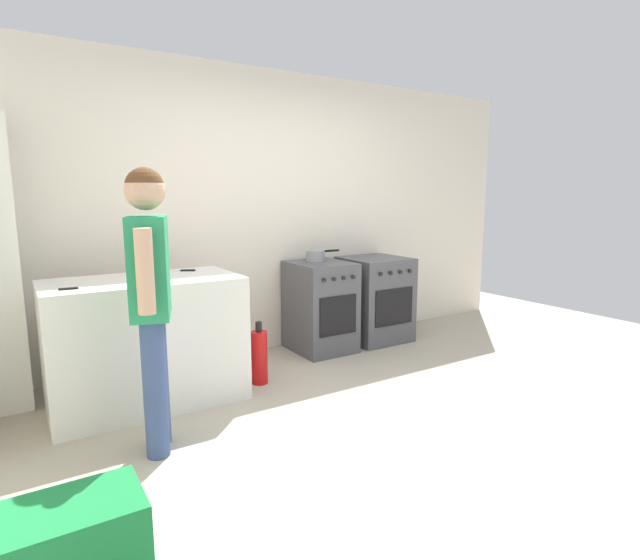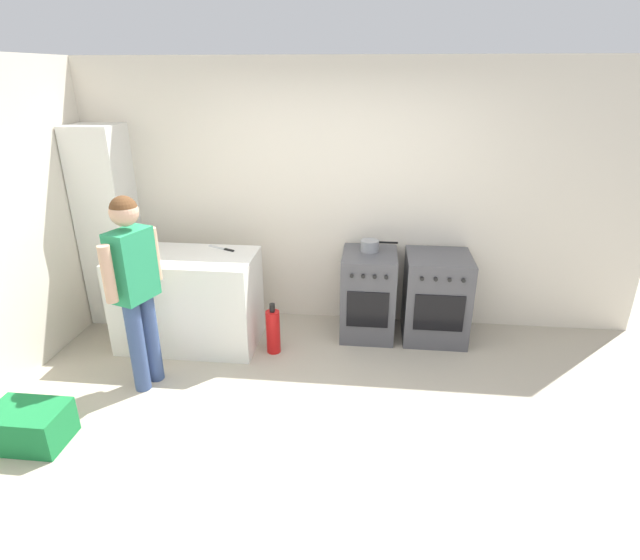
{
  "view_description": "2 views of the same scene",
  "coord_description": "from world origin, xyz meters",
  "px_view_note": "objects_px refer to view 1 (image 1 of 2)",
  "views": [
    {
      "loc": [
        -2.12,
        -2.34,
        1.48
      ],
      "look_at": [
        -0.13,
        0.81,
        0.84
      ],
      "focal_mm": 28.0,
      "sensor_mm": 36.0,
      "label": 1
    },
    {
      "loc": [
        0.36,
        -2.94,
        2.46
      ],
      "look_at": [
        -0.05,
        0.85,
        0.86
      ],
      "focal_mm": 28.0,
      "sensor_mm": 36.0,
      "label": 2
    }
  ],
  "objects_px": {
    "oven_right": "(375,299)",
    "knife_chef": "(176,271)",
    "oven_left": "(320,306)",
    "knife_utility": "(79,288)",
    "recycling_crate_lower": "(75,536)",
    "person": "(150,287)",
    "pot": "(316,256)",
    "fire_extinguisher": "(259,357)"
  },
  "relations": [
    {
      "from": "oven_left",
      "to": "oven_right",
      "type": "distance_m",
      "value": 0.66
    },
    {
      "from": "knife_chef",
      "to": "fire_extinguisher",
      "type": "xyz_separation_m",
      "value": [
        0.53,
        -0.32,
        -0.69
      ]
    },
    {
      "from": "recycling_crate_lower",
      "to": "knife_chef",
      "type": "bearing_deg",
      "value": 61.42
    },
    {
      "from": "oven_right",
      "to": "recycling_crate_lower",
      "type": "height_order",
      "value": "oven_right"
    },
    {
      "from": "oven_right",
      "to": "knife_chef",
      "type": "bearing_deg",
      "value": -175.55
    },
    {
      "from": "oven_right",
      "to": "pot",
      "type": "bearing_deg",
      "value": 173.27
    },
    {
      "from": "knife_utility",
      "to": "recycling_crate_lower",
      "type": "xyz_separation_m",
      "value": [
        -0.23,
        -1.35,
        -0.76
      ]
    },
    {
      "from": "oven_left",
      "to": "pot",
      "type": "distance_m",
      "value": 0.48
    },
    {
      "from": "oven_left",
      "to": "fire_extinguisher",
      "type": "height_order",
      "value": "oven_left"
    },
    {
      "from": "oven_right",
      "to": "knife_chef",
      "type": "xyz_separation_m",
      "value": [
        -2.06,
        -0.16,
        0.48
      ]
    },
    {
      "from": "oven_left",
      "to": "person",
      "type": "relative_size",
      "value": 0.52
    },
    {
      "from": "oven_right",
      "to": "knife_chef",
      "type": "relative_size",
      "value": 2.92
    },
    {
      "from": "knife_chef",
      "to": "fire_extinguisher",
      "type": "distance_m",
      "value": 0.92
    },
    {
      "from": "person",
      "to": "recycling_crate_lower",
      "type": "bearing_deg",
      "value": -123.71
    },
    {
      "from": "knife_chef",
      "to": "person",
      "type": "xyz_separation_m",
      "value": [
        -0.42,
        -0.95,
        0.06
      ]
    },
    {
      "from": "fire_extinguisher",
      "to": "recycling_crate_lower",
      "type": "relative_size",
      "value": 0.96
    },
    {
      "from": "oven_left",
      "to": "pot",
      "type": "xyz_separation_m",
      "value": [
        -0.0,
        0.08,
        0.48
      ]
    },
    {
      "from": "pot",
      "to": "person",
      "type": "bearing_deg",
      "value": -146.84
    },
    {
      "from": "fire_extinguisher",
      "to": "recycling_crate_lower",
      "type": "xyz_separation_m",
      "value": [
        -1.48,
        -1.42,
        -0.08
      ]
    },
    {
      "from": "person",
      "to": "recycling_crate_lower",
      "type": "xyz_separation_m",
      "value": [
        -0.53,
        -0.79,
        -0.83
      ]
    },
    {
      "from": "oven_left",
      "to": "recycling_crate_lower",
      "type": "xyz_separation_m",
      "value": [
        -2.35,
        -1.9,
        -0.29
      ]
    },
    {
      "from": "knife_chef",
      "to": "fire_extinguisher",
      "type": "bearing_deg",
      "value": -31.01
    },
    {
      "from": "oven_right",
      "to": "oven_left",
      "type": "bearing_deg",
      "value": -180.0
    },
    {
      "from": "oven_right",
      "to": "knife_chef",
      "type": "distance_m",
      "value": 2.12
    },
    {
      "from": "pot",
      "to": "fire_extinguisher",
      "type": "distance_m",
      "value": 1.24
    },
    {
      "from": "person",
      "to": "fire_extinguisher",
      "type": "xyz_separation_m",
      "value": [
        0.95,
        0.63,
        -0.75
      ]
    },
    {
      "from": "knife_utility",
      "to": "knife_chef",
      "type": "xyz_separation_m",
      "value": [
        0.72,
        0.39,
        -0.0
      ]
    },
    {
      "from": "fire_extinguisher",
      "to": "recycling_crate_lower",
      "type": "height_order",
      "value": "fire_extinguisher"
    },
    {
      "from": "oven_right",
      "to": "fire_extinguisher",
      "type": "relative_size",
      "value": 1.7
    },
    {
      "from": "fire_extinguisher",
      "to": "recycling_crate_lower",
      "type": "bearing_deg",
      "value": -136.06
    },
    {
      "from": "knife_chef",
      "to": "knife_utility",
      "type": "bearing_deg",
      "value": -151.37
    },
    {
      "from": "pot",
      "to": "recycling_crate_lower",
      "type": "distance_m",
      "value": 3.16
    },
    {
      "from": "oven_right",
      "to": "knife_utility",
      "type": "relative_size",
      "value": 3.38
    },
    {
      "from": "pot",
      "to": "person",
      "type": "xyz_separation_m",
      "value": [
        -1.82,
        -1.19,
        0.06
      ]
    },
    {
      "from": "knife_utility",
      "to": "pot",
      "type": "bearing_deg",
      "value": 16.61
    },
    {
      "from": "fire_extinguisher",
      "to": "recycling_crate_lower",
      "type": "distance_m",
      "value": 2.05
    },
    {
      "from": "pot",
      "to": "person",
      "type": "relative_size",
      "value": 0.22
    },
    {
      "from": "knife_utility",
      "to": "person",
      "type": "distance_m",
      "value": 0.63
    },
    {
      "from": "knife_utility",
      "to": "fire_extinguisher",
      "type": "bearing_deg",
      "value": 3.48
    },
    {
      "from": "oven_left",
      "to": "pot",
      "type": "height_order",
      "value": "pot"
    },
    {
      "from": "oven_left",
      "to": "recycling_crate_lower",
      "type": "bearing_deg",
      "value": -140.99
    },
    {
      "from": "knife_utility",
      "to": "recycling_crate_lower",
      "type": "distance_m",
      "value": 1.57
    }
  ]
}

